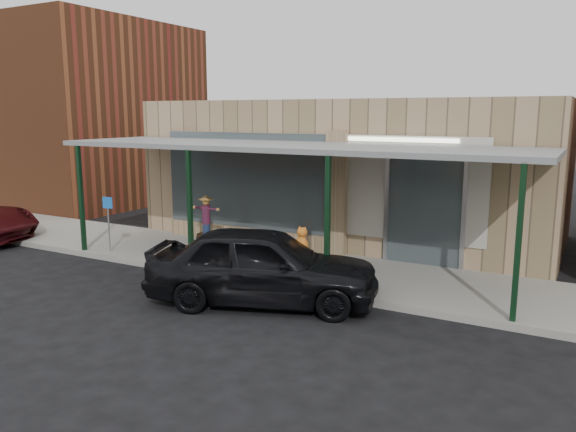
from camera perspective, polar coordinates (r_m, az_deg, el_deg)
The scene contains 9 objects.
ground at distance 11.22m, azimuth -9.35°, elevation -9.75°, with size 120.00×120.00×0.00m, color black.
sidewalk at distance 14.05m, azimuth -0.23°, elevation -5.12°, with size 40.00×3.20×0.15m, color gray.
storefront at distance 17.75m, azimuth 6.97°, elevation 4.70°, with size 12.00×6.25×4.20m.
awning at distance 13.53m, azimuth -0.32°, elevation 6.90°, with size 12.00×3.00×3.04m.
block_buildings_near at distance 18.02m, azimuth 14.37°, elevation 9.87°, with size 61.00×8.00×8.00m.
barrel_scarecrow at distance 15.74m, azimuth -8.27°, elevation -1.38°, with size 0.90×0.63×1.48m.
barrel_pumpkin at distance 14.53m, azimuth -2.48°, elevation -3.37°, with size 0.66×0.66×0.64m.
handicap_sign at distance 15.81m, azimuth -17.79°, elevation -0.04°, with size 0.31×0.06×1.48m.
parked_sedan at distance 11.44m, azimuth -2.56°, elevation -5.02°, with size 5.04×3.34×1.59m.
Camera 1 is at (6.59, -8.22, 3.85)m, focal length 35.00 mm.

